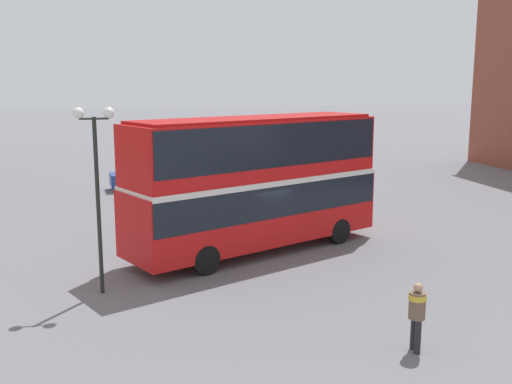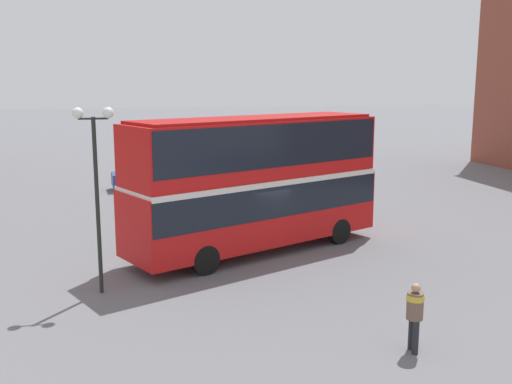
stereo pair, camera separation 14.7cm
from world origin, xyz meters
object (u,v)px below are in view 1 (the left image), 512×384
Objects in this scene: double_decker_bus at (256,176)px; street_lamp_twin_globe at (96,163)px; pedestrian_foreground at (417,310)px; parked_car_kerb_near at (149,176)px.

street_lamp_twin_globe is (-5.50, -3.36, 1.10)m from double_decker_bus.
street_lamp_twin_globe reaches higher than pedestrian_foreground.
pedestrian_foreground is (1.79, -9.05, -1.81)m from double_decker_bus.
street_lamp_twin_globe is at bearing 77.70° from parked_car_kerb_near.
pedestrian_foreground is at bearing 97.38° from parked_car_kerb_near.
pedestrian_foreground is at bearing -103.97° from double_decker_bus.
street_lamp_twin_globe is (-7.29, 5.69, 2.91)m from pedestrian_foreground.
street_lamp_twin_globe is at bearing -173.79° from double_decker_bus.
parked_car_kerb_near is 17.84m from street_lamp_twin_globe.
pedestrian_foreground is 23.65m from parked_car_kerb_near.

